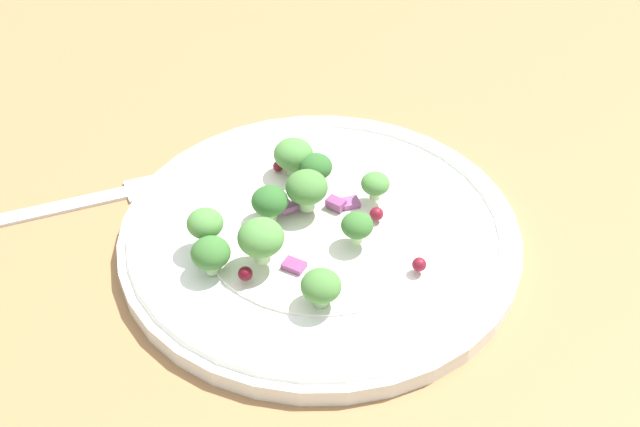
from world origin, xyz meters
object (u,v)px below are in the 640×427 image
Objects in this scene: broccoli_floret_0 at (358,227)px; broccoli_floret_1 at (307,188)px; plate at (320,234)px; broccoli_floret_2 at (205,224)px; fork at (63,205)px.

broccoli_floret_1 is at bearing -153.91° from broccoli_floret_0.
broccoli_floret_0 is (2.35, 1.78, 2.15)cm from plate.
broccoli_floret_1 reaches higher than broccoli_floret_0.
broccoli_floret_2 reaches higher than plate.
broccoli_floret_0 is at bearing 26.09° from broccoli_floret_1.
broccoli_floret_1 reaches higher than broccoli_floret_2.
broccoli_floret_2 reaches higher than broccoli_floret_0.
fork is at bearing -122.33° from broccoli_floret_0.
broccoli_floret_2 is at bearing 45.60° from fork.
plate reaches higher than fork.
fork is (-11.35, -17.94, -2.76)cm from broccoli_floret_0.
broccoli_floret_1 is at bearing 101.28° from broccoli_floret_2.
broccoli_floret_0 is 21.41cm from fork.
broccoli_floret_2 is 0.13× the size of fork.
plate is at bearing -142.85° from broccoli_floret_0.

